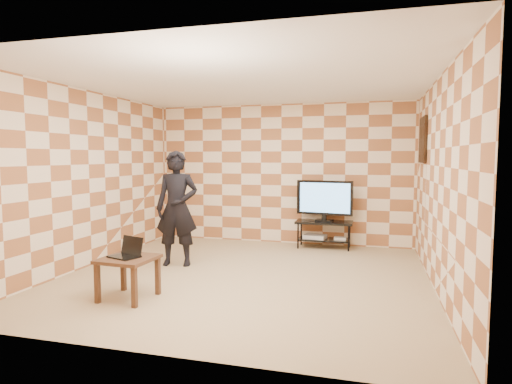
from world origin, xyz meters
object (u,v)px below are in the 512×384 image
Objects in this scene: tv_stand at (324,228)px; side_table at (128,265)px; person at (177,208)px; tv at (325,199)px.

side_table is at bearing -119.35° from tv_stand.
side_table is at bearing -96.19° from person.
person is (-2.08, -1.84, -0.03)m from tv.
tv_stand is 3.97m from side_table.
tv is 4.00m from side_table.
tv is 2.78m from person.
tv_stand is at bearing 60.65° from side_table.
tv_stand is 1.66× the size of side_table.
tv is 1.66× the size of side_table.
tv_stand is at bearing 97.61° from tv.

